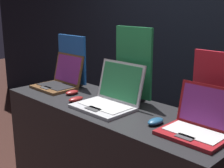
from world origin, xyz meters
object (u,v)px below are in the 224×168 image
at_px(laptop_front, 60,80).
at_px(promo_stand_front, 72,62).
at_px(mouse_middle, 76,99).
at_px(promo_stand_middle, 133,66).
at_px(laptop_middle, 110,97).
at_px(mouse_back, 156,121).
at_px(mouse_front, 72,92).
at_px(laptop_back, 198,124).
at_px(promo_stand_back, 220,90).

xyz_separation_m(laptop_front, promo_stand_front, (0.00, 0.13, 0.13)).
height_order(mouse_middle, promo_stand_middle, promo_stand_middle).
bearing_deg(laptop_front, mouse_middle, -19.92).
distance_m(laptop_middle, promo_stand_middle, 0.29).
xyz_separation_m(laptop_front, mouse_back, (1.02, -0.08, -0.04)).
relative_size(laptop_front, mouse_back, 2.84).
bearing_deg(mouse_front, laptop_back, 0.80).
relative_size(laptop_middle, mouse_middle, 3.18).
bearing_deg(laptop_back, promo_stand_front, 172.28).
relative_size(mouse_middle, promo_stand_back, 0.29).
distance_m(promo_stand_middle, promo_stand_back, 0.63).
relative_size(laptop_front, mouse_middle, 2.81).
bearing_deg(laptop_back, laptop_front, 178.18).
distance_m(promo_stand_front, mouse_middle, 0.49).
bearing_deg(promo_stand_front, laptop_front, -90.00).
relative_size(mouse_back, promo_stand_back, 0.29).
relative_size(mouse_front, promo_stand_middle, 0.22).
height_order(laptop_middle, promo_stand_middle, promo_stand_middle).
distance_m(promo_stand_middle, laptop_back, 0.69).
height_order(mouse_front, promo_stand_back, promo_stand_back).
distance_m(laptop_front, promo_stand_middle, 0.67).
height_order(mouse_middle, promo_stand_back, promo_stand_back).
xyz_separation_m(mouse_front, promo_stand_middle, (0.40, 0.23, 0.23)).
bearing_deg(mouse_back, promo_stand_middle, 146.91).
xyz_separation_m(mouse_middle, promo_stand_middle, (0.25, 0.31, 0.23)).
bearing_deg(mouse_back, mouse_middle, -175.38).
xyz_separation_m(mouse_front, mouse_middle, (0.15, -0.08, 0.00)).
relative_size(laptop_front, promo_stand_middle, 0.65).
height_order(mouse_front, laptop_back, laptop_back).
relative_size(promo_stand_front, promo_stand_back, 1.00).
bearing_deg(laptop_back, promo_stand_back, 90.00).
height_order(laptop_middle, mouse_back, laptop_middle).
bearing_deg(promo_stand_middle, mouse_back, -33.09).
relative_size(mouse_front, mouse_back, 0.94).
bearing_deg(mouse_front, promo_stand_front, 140.97).
distance_m(mouse_front, promo_stand_back, 1.07).
bearing_deg(mouse_front, promo_stand_middle, 29.65).
bearing_deg(mouse_back, laptop_middle, 175.72).
bearing_deg(mouse_middle, mouse_back, 4.62).
height_order(laptop_front, promo_stand_middle, promo_stand_middle).
bearing_deg(promo_stand_middle, promo_stand_back, 0.13).
bearing_deg(mouse_middle, laptop_front, 160.08).
bearing_deg(promo_stand_front, laptop_middle, -16.49).
bearing_deg(laptop_middle, mouse_back, -4.28).
bearing_deg(laptop_middle, promo_stand_middle, 90.00).
height_order(promo_stand_front, mouse_middle, promo_stand_front).
distance_m(laptop_back, mouse_back, 0.24).
bearing_deg(laptop_front, promo_stand_back, 7.88).
relative_size(promo_stand_front, mouse_back, 3.49).
height_order(laptop_front, laptop_middle, laptop_middle).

